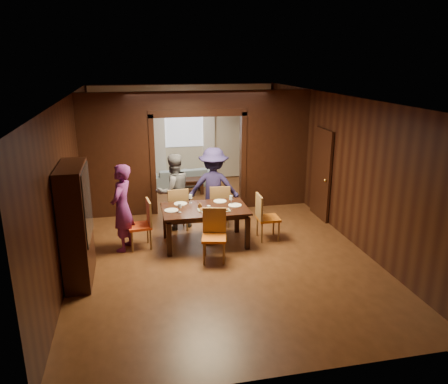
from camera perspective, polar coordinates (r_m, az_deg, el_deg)
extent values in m
plane|color=#522E17|center=(9.44, -1.70, -5.47)|extent=(9.00, 9.00, 0.00)
cube|color=silver|center=(8.74, -1.87, 12.36)|extent=(5.50, 9.00, 0.02)
cube|color=black|center=(13.34, -5.27, 7.68)|extent=(5.50, 0.02, 2.90)
cube|color=black|center=(8.93, -19.43, 2.03)|extent=(0.02, 9.00, 2.90)
cube|color=black|center=(9.83, 14.23, 3.81)|extent=(0.02, 9.00, 2.90)
cube|color=black|center=(10.47, -13.81, 3.23)|extent=(1.65, 0.15, 2.40)
cube|color=black|center=(11.02, 6.64, 4.30)|extent=(1.65, 0.15, 2.40)
cube|color=black|center=(10.34, -3.46, 11.68)|extent=(5.50, 0.15, 0.50)
cube|color=beige|center=(13.32, -5.25, 7.66)|extent=(5.40, 0.04, 2.85)
imported|color=#642262|center=(8.64, -13.17, -2.03)|extent=(0.61, 0.73, 1.72)
imported|color=#55545B|center=(9.57, -6.59, 0.07)|extent=(0.98, 0.87, 1.68)
imported|color=#211B43|center=(9.64, -1.35, 0.61)|extent=(1.28, 0.94, 1.77)
imported|color=#8FAABC|center=(12.94, -5.56, 2.01)|extent=(1.88, 0.88, 0.53)
imported|color=black|center=(8.82, -1.82, -1.57)|extent=(0.32, 0.32, 0.08)
cube|color=black|center=(8.84, -2.48, -4.42)|extent=(1.69, 1.05, 0.76)
cube|color=black|center=(12.20, -4.54, 0.77)|extent=(0.80, 0.50, 0.40)
cube|color=black|center=(7.61, -18.76, -4.01)|extent=(0.40, 1.20, 2.00)
cube|color=black|center=(10.34, 12.62, 2.29)|extent=(0.06, 0.90, 2.10)
cube|color=silver|center=(13.25, -5.26, 8.71)|extent=(1.20, 0.03, 1.30)
cube|color=white|center=(13.22, -8.44, 6.59)|extent=(0.35, 0.06, 2.40)
cube|color=white|center=(13.39, -1.98, 6.90)|extent=(0.35, 0.06, 2.40)
cylinder|color=silver|center=(8.61, -6.89, -2.39)|extent=(0.27, 0.27, 0.01)
cylinder|color=silver|center=(8.99, -5.71, -1.52)|extent=(0.27, 0.27, 0.01)
cylinder|color=white|center=(9.10, -0.53, -1.20)|extent=(0.27, 0.27, 0.01)
cylinder|color=white|center=(8.85, 1.43, -1.73)|extent=(0.27, 0.27, 0.01)
cylinder|color=white|center=(8.44, -1.98, -2.69)|extent=(0.27, 0.27, 0.01)
cube|color=gray|center=(8.59, -2.45, -2.25)|extent=(0.30, 0.20, 0.04)
cube|color=gray|center=(8.54, -0.22, -2.35)|extent=(0.30, 0.20, 0.04)
cylinder|color=white|center=(8.43, -2.00, -2.25)|extent=(0.07, 0.07, 0.14)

